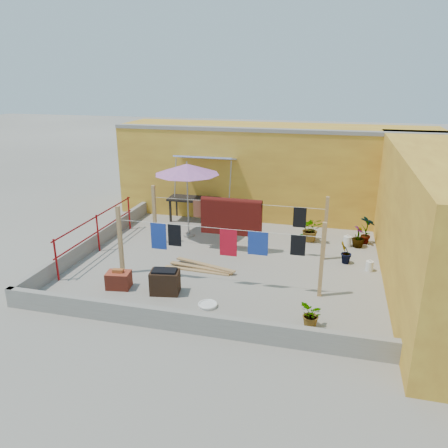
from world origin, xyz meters
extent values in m
plane|color=#9E998E|center=(0.00, 0.00, 0.00)|extent=(80.00, 80.00, 0.00)
cube|color=gold|center=(0.50, 4.70, 1.60)|extent=(11.00, 2.40, 3.20)
cube|color=gray|center=(0.50, 3.65, 3.15)|extent=(11.00, 0.35, 0.12)
cube|color=#2D51B2|center=(-1.60, 3.15, 2.25)|extent=(2.00, 0.79, 0.22)
cylinder|color=gray|center=(-2.55, 2.78, 1.60)|extent=(0.03, 0.30, 1.28)
cylinder|color=gray|center=(-0.65, 2.78, 1.60)|extent=(0.03, 0.30, 1.28)
cube|color=gold|center=(5.20, 0.00, 1.60)|extent=(2.40, 9.00, 3.20)
cube|color=gray|center=(0.00, -3.58, 0.22)|extent=(8.30, 0.16, 0.44)
cube|color=gray|center=(-4.08, 0.00, 0.22)|extent=(0.16, 7.30, 0.44)
cylinder|color=maroon|center=(-3.85, -2.20, 0.55)|extent=(0.05, 0.05, 1.10)
cylinder|color=maroon|center=(-3.85, -0.20, 0.55)|extent=(0.05, 0.05, 1.10)
cylinder|color=maroon|center=(-3.85, 1.80, 0.55)|extent=(0.05, 0.05, 1.10)
cylinder|color=maroon|center=(-3.85, -0.20, 1.05)|extent=(0.04, 4.20, 0.04)
cylinder|color=maroon|center=(-3.85, -0.20, 0.60)|extent=(0.04, 4.20, 0.04)
cube|color=tan|center=(-2.50, -1.40, 0.90)|extent=(0.09, 0.09, 1.80)
cube|color=tan|center=(2.50, -1.40, 0.90)|extent=(0.09, 0.09, 1.80)
cube|color=tan|center=(2.50, 0.80, 0.90)|extent=(0.09, 0.09, 1.80)
cube|color=tan|center=(-2.50, 0.80, 0.90)|extent=(0.09, 0.09, 1.80)
cylinder|color=silver|center=(0.00, -1.40, 1.45)|extent=(5.00, 0.01, 0.01)
cylinder|color=silver|center=(0.00, 0.80, 1.45)|extent=(5.00, 0.01, 0.01)
cube|color=#460E0B|center=(-0.14, 0.80, 1.00)|extent=(1.76, 0.22, 0.99)
cube|color=black|center=(1.79, 0.80, 1.17)|extent=(0.36, 0.02, 0.57)
cube|color=brown|center=(-1.05, 0.80, 1.19)|extent=(0.44, 0.02, 0.51)
cube|color=navy|center=(-1.45, -1.40, 1.11)|extent=(0.40, 0.02, 0.67)
cube|color=black|center=(-1.03, -1.40, 1.17)|extent=(0.33, 0.02, 0.55)
cube|color=red|center=(0.32, -1.40, 1.11)|extent=(0.42, 0.02, 0.67)
cube|color=navy|center=(1.03, -1.40, 1.16)|extent=(0.47, 0.02, 0.57)
cube|color=black|center=(1.95, -1.40, 1.21)|extent=(0.34, 0.02, 0.49)
cylinder|color=gray|center=(-1.73, 1.63, 0.03)|extent=(0.36, 0.36, 0.06)
cylinder|color=gray|center=(-1.73, 1.63, 1.14)|extent=(0.04, 0.04, 2.28)
cone|color=#BB64A9|center=(-1.73, 1.63, 2.16)|extent=(2.60, 2.60, 0.32)
cylinder|color=gray|center=(-1.73, 1.63, 2.34)|extent=(0.04, 0.04, 0.10)
cube|color=black|center=(-2.03, 3.20, 0.79)|extent=(1.79, 0.93, 0.07)
cube|color=black|center=(-2.80, 2.83, 0.39)|extent=(0.07, 0.07, 0.77)
cube|color=black|center=(-2.82, 3.53, 0.39)|extent=(0.07, 0.07, 0.77)
cube|color=black|center=(-1.25, 2.87, 0.39)|extent=(0.07, 0.07, 0.77)
cube|color=black|center=(-1.27, 3.57, 0.39)|extent=(0.07, 0.07, 0.77)
cube|color=#9E3624|center=(-2.20, -2.19, 0.20)|extent=(0.61, 0.48, 0.40)
cube|color=#AB5B28|center=(-2.20, -2.19, 0.45)|extent=(0.27, 0.16, 0.08)
cube|color=tan|center=(-0.67, -0.83, 0.02)|extent=(1.78, 0.21, 0.04)
cube|color=tan|center=(-0.59, -0.71, 0.06)|extent=(1.78, 0.36, 0.04)
cube|color=tan|center=(-0.51, -0.59, 0.10)|extent=(1.75, 0.60, 0.04)
cube|color=black|center=(-1.02, -2.16, 0.28)|extent=(0.73, 0.54, 0.55)
cube|color=black|center=(-1.02, -2.16, 0.57)|extent=(0.60, 0.42, 0.04)
cylinder|color=silver|center=(0.13, -2.52, 0.03)|extent=(0.41, 0.41, 0.05)
torus|color=silver|center=(0.13, -2.52, 0.05)|extent=(0.44, 0.44, 0.04)
cylinder|color=silver|center=(3.70, 0.32, 0.13)|extent=(0.20, 0.20, 0.27)
cylinder|color=silver|center=(3.70, 0.32, 0.29)|extent=(0.05, 0.05, 0.04)
cylinder|color=silver|center=(3.15, 1.97, 0.16)|extent=(0.23, 0.23, 0.31)
cylinder|color=silver|center=(3.15, 1.97, 0.33)|extent=(0.06, 0.06, 0.05)
torus|color=#186C1F|center=(1.92, 2.35, 0.02)|extent=(0.54, 0.54, 0.04)
torus|color=#186C1F|center=(1.92, 2.35, 0.06)|extent=(0.46, 0.46, 0.04)
imported|color=#1B5718|center=(2.06, 2.14, 0.39)|extent=(0.73, 0.65, 0.78)
imported|color=#1B5718|center=(3.46, 1.98, 0.33)|extent=(0.37, 0.37, 0.65)
imported|color=#1B5718|center=(3.70, 2.33, 0.45)|extent=(0.57, 0.56, 0.90)
imported|color=#1B5718|center=(3.08, 0.64, 0.32)|extent=(0.44, 0.45, 0.64)
imported|color=#1B5718|center=(2.40, -2.80, 0.27)|extent=(0.52, 0.57, 0.55)
camera|label=1|loc=(2.61, -10.73, 4.86)|focal=35.00mm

